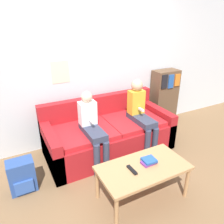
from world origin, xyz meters
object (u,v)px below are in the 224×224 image
object	(u,v)px
couch	(108,134)
backpack	(22,176)
person_right	(141,113)
bookshelf	(164,98)
coffee_table	(143,170)
tv_remote	(132,170)
person_left	(92,127)

from	to	relation	value
couch	backpack	distance (m)	1.41
person_right	bookshelf	world-z (taller)	person_right
coffee_table	person_right	size ratio (longest dim) A/B	0.91
backpack	coffee_table	bearing A→B (deg)	-32.21
coffee_table	tv_remote	bearing A→B (deg)	-179.97
couch	person_left	bearing A→B (deg)	-148.65
coffee_table	person_left	world-z (taller)	person_left
bookshelf	backpack	distance (m)	2.90
person_left	tv_remote	bearing A→B (deg)	-83.98
couch	backpack	bearing A→B (deg)	-166.40
coffee_table	person_right	xyz separation A→B (m)	(0.58, 0.92, 0.24)
couch	tv_remote	distance (m)	1.17
bookshelf	backpack	world-z (taller)	bookshelf
couch	person_left	world-z (taller)	person_left
couch	person_right	world-z (taller)	person_right
person_left	person_right	distance (m)	0.83
bookshelf	backpack	xyz separation A→B (m)	(-2.79, -0.70, -0.34)
person_left	backpack	distance (m)	1.09
coffee_table	person_left	size ratio (longest dim) A/B	0.96
person_right	person_left	bearing A→B (deg)	-179.05
tv_remote	backpack	size ratio (longest dim) A/B	0.39
person_left	backpack	size ratio (longest dim) A/B	2.50
person_left	person_right	bearing A→B (deg)	0.95
person_left	tv_remote	xyz separation A→B (m)	(0.10, -0.90, -0.14)
couch	coffee_table	size ratio (longest dim) A/B	1.91
coffee_table	backpack	distance (m)	1.50
person_left	person_right	world-z (taller)	person_right
tv_remote	bookshelf	size ratio (longest dim) A/B	0.16
person_left	person_right	size ratio (longest dim) A/B	0.95
tv_remote	backpack	xyz separation A→B (m)	(-1.10, 0.79, -0.25)
person_right	tv_remote	xyz separation A→B (m)	(-0.74, -0.92, -0.18)
couch	person_right	bearing A→B (deg)	-23.58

